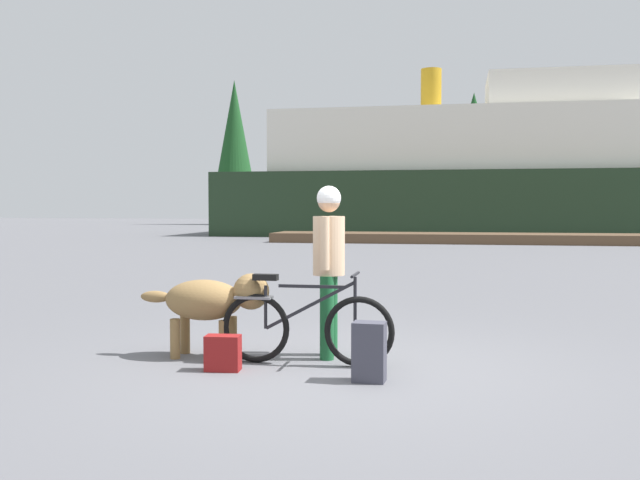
# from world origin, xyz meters

# --- Properties ---
(ground_plane) EXTENTS (160.00, 160.00, 0.00)m
(ground_plane) POSITION_xyz_m (0.00, 0.00, 0.00)
(ground_plane) COLOR slate
(bicycle) EXTENTS (1.69, 0.44, 0.89)m
(bicycle) POSITION_xyz_m (-0.30, 0.11, 0.37)
(bicycle) COLOR black
(bicycle) RESTS_ON ground_plane
(person_cyclist) EXTENTS (0.32, 0.53, 1.73)m
(person_cyclist) POSITION_xyz_m (-0.14, 0.49, 1.04)
(person_cyclist) COLOR #19592D
(person_cyclist) RESTS_ON ground_plane
(dog) EXTENTS (1.36, 0.48, 0.86)m
(dog) POSITION_xyz_m (-1.29, 0.26, 0.57)
(dog) COLOR olive
(dog) RESTS_ON ground_plane
(backpack) EXTENTS (0.29, 0.21, 0.52)m
(backpack) POSITION_xyz_m (0.38, -0.42, 0.26)
(backpack) COLOR #3F3F4C
(backpack) RESTS_ON ground_plane
(handbag_pannier) EXTENTS (0.33, 0.21, 0.33)m
(handbag_pannier) POSITION_xyz_m (-1.00, -0.28, 0.16)
(handbag_pannier) COLOR maroon
(handbag_pannier) RESTS_ON ground_plane
(dock_pier) EXTENTS (17.16, 2.79, 0.40)m
(dock_pier) POSITION_xyz_m (1.86, 23.92, 0.20)
(dock_pier) COLOR brown
(dock_pier) RESTS_ON ground_plane
(ferry_boat) EXTENTS (29.15, 8.49, 8.90)m
(ferry_boat) POSITION_xyz_m (3.30, 32.27, 3.15)
(ferry_boat) COLOR #1E331E
(ferry_boat) RESTS_ON ground_plane
(pine_tree_far_left) EXTENTS (3.63, 3.63, 12.36)m
(pine_tree_far_left) POSITION_xyz_m (-17.71, 51.98, 7.39)
(pine_tree_far_left) COLOR #4C331E
(pine_tree_far_left) RESTS_ON ground_plane
(pine_tree_center) EXTENTS (4.05, 4.05, 10.50)m
(pine_tree_center) POSITION_xyz_m (2.32, 50.85, 6.91)
(pine_tree_center) COLOR #4C331E
(pine_tree_center) RESTS_ON ground_plane
(pine_tree_far_right) EXTENTS (2.90, 2.90, 11.27)m
(pine_tree_far_right) POSITION_xyz_m (12.22, 51.35, 6.82)
(pine_tree_far_right) COLOR #4C331E
(pine_tree_far_right) RESTS_ON ground_plane
(pine_tree_mid_back) EXTENTS (3.88, 3.88, 11.98)m
(pine_tree_mid_back) POSITION_xyz_m (7.62, 55.82, 7.60)
(pine_tree_mid_back) COLOR #4C331E
(pine_tree_mid_back) RESTS_ON ground_plane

